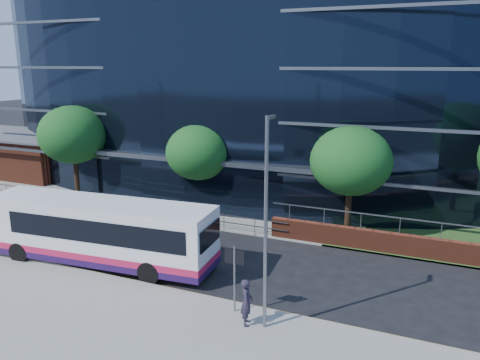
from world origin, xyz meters
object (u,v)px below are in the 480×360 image
at_px(brick_pavilion, 33,154).
at_px(tree_far_b, 198,152).
at_px(city_bus, 100,231).
at_px(pedestrian, 247,302).
at_px(tree_far_a, 73,135).
at_px(tree_far_c, 351,161).
at_px(street_sign, 235,265).
at_px(streetlight_east, 266,219).

xyz_separation_m(brick_pavilion, tree_far_b, (19.00, -4.00, 2.27)).
height_order(city_bus, pedestrian, city_bus).
bearing_deg(city_bus, brick_pavilion, 139.62).
bearing_deg(tree_far_b, tree_far_a, -177.14).
bearing_deg(tree_far_b, tree_far_c, -2.86).
distance_m(street_sign, pedestrian, 1.52).
bearing_deg(pedestrian, streetlight_east, -98.02).
xyz_separation_m(brick_pavilion, pedestrian, (27.31, -15.80, -0.86)).
distance_m(brick_pavilion, city_bus, 22.58).
bearing_deg(brick_pavilion, pedestrian, -30.04).
relative_size(tree_far_a, pedestrian, 3.78).
relative_size(brick_pavilion, tree_far_a, 1.23).
distance_m(street_sign, tree_far_a, 20.63).
height_order(tree_far_b, pedestrian, tree_far_b).
xyz_separation_m(tree_far_a, tree_far_b, (10.00, 0.50, -0.65)).
xyz_separation_m(city_bus, pedestrian, (8.99, -2.60, -0.66)).
height_order(brick_pavilion, streetlight_east, streetlight_east).
bearing_deg(street_sign, city_bus, 166.99).
bearing_deg(pedestrian, brick_pavilion, 41.60).
height_order(tree_far_a, streetlight_east, streetlight_east).
bearing_deg(tree_far_a, tree_far_c, 0.00).
bearing_deg(brick_pavilion, city_bus, -35.76).
bearing_deg(street_sign, streetlight_east, -21.36).
bearing_deg(tree_far_a, tree_far_b, 2.86).
height_order(brick_pavilion, tree_far_c, tree_far_c).
distance_m(tree_far_b, tree_far_c, 10.02).
distance_m(street_sign, streetlight_east, 2.80).
relative_size(tree_far_c, city_bus, 0.53).
distance_m(brick_pavilion, streetlight_east, 32.19).
bearing_deg(tree_far_c, streetlight_east, -95.11).
bearing_deg(tree_far_c, city_bus, -140.83).
bearing_deg(tree_far_c, tree_far_a, 180.00).
bearing_deg(tree_far_a, pedestrian, -31.68).
relative_size(tree_far_a, city_bus, 0.57).
bearing_deg(streetlight_east, tree_far_c, 84.89).
xyz_separation_m(brick_pavilion, streetlight_east, (28.00, -15.67, 2.50)).
distance_m(tree_far_a, tree_far_c, 20.00).
bearing_deg(streetlight_east, tree_far_b, 127.63).
xyz_separation_m(tree_far_b, city_bus, (-0.67, -9.20, -2.48)).
height_order(street_sign, tree_far_a, tree_far_a).
distance_m(brick_pavilion, tree_far_b, 19.55).
height_order(brick_pavilion, tree_far_a, tree_far_a).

